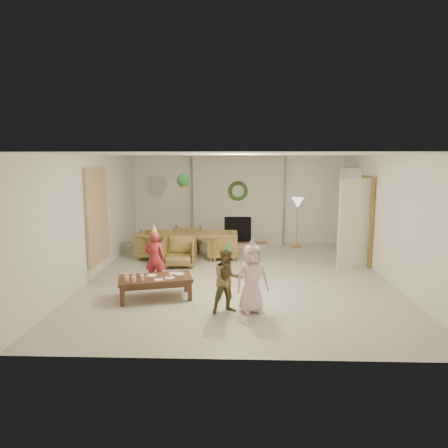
{
  "coord_description": "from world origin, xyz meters",
  "views": [
    {
      "loc": [
        -0.02,
        -8.12,
        2.42
      ],
      "look_at": [
        -0.3,
        0.4,
        1.05
      ],
      "focal_mm": 32.52,
      "sensor_mm": 36.0,
      "label": 1
    }
  ],
  "objects_px": {
    "dining_chair_right": "(222,245)",
    "coffee_table_top": "(155,279)",
    "dining_chair_left": "(153,245)",
    "child_pink": "(252,278)",
    "child_plaid": "(228,280)",
    "dining_table": "(184,246)",
    "dining_chair_near": "(180,252)",
    "child_red": "(155,259)",
    "dining_chair_far": "(187,239)"
  },
  "relations": [
    {
      "from": "dining_table",
      "to": "dining_chair_near",
      "type": "xyz_separation_m",
      "value": [
        0.01,
        -0.76,
        0.03
      ]
    },
    {
      "from": "dining_table",
      "to": "child_red",
      "type": "height_order",
      "value": "child_red"
    },
    {
      "from": "dining_chair_left",
      "to": "child_pink",
      "type": "height_order",
      "value": "child_pink"
    },
    {
      "from": "child_pink",
      "to": "dining_table",
      "type": "bearing_deg",
      "value": 95.93
    },
    {
      "from": "dining_chair_far",
      "to": "dining_chair_right",
      "type": "distance_m",
      "value": 1.21
    },
    {
      "from": "dining_chair_left",
      "to": "child_pink",
      "type": "distance_m",
      "value": 4.2
    },
    {
      "from": "dining_chair_near",
      "to": "dining_chair_far",
      "type": "xyz_separation_m",
      "value": [
        -0.01,
        1.52,
        0.0
      ]
    },
    {
      "from": "dining_chair_right",
      "to": "dining_table",
      "type": "bearing_deg",
      "value": -90.0
    },
    {
      "from": "dining_chair_far",
      "to": "child_red",
      "type": "bearing_deg",
      "value": 84.6
    },
    {
      "from": "dining_chair_near",
      "to": "child_pink",
      "type": "xyz_separation_m",
      "value": [
        1.54,
        -2.75,
        0.21
      ]
    },
    {
      "from": "child_plaid",
      "to": "dining_chair_left",
      "type": "bearing_deg",
      "value": 96.44
    },
    {
      "from": "dining_chair_left",
      "to": "child_red",
      "type": "relative_size",
      "value": 0.69
    },
    {
      "from": "dining_chair_near",
      "to": "child_plaid",
      "type": "xyz_separation_m",
      "value": [
        1.16,
        -2.8,
        0.19
      ]
    },
    {
      "from": "dining_chair_near",
      "to": "dining_chair_far",
      "type": "height_order",
      "value": "same"
    },
    {
      "from": "dining_chair_near",
      "to": "child_pink",
      "type": "height_order",
      "value": "child_pink"
    },
    {
      "from": "dining_table",
      "to": "child_red",
      "type": "bearing_deg",
      "value": -97.23
    },
    {
      "from": "dining_chair_far",
      "to": "child_red",
      "type": "distance_m",
      "value": 3.0
    },
    {
      "from": "dining_chair_right",
      "to": "dining_chair_near",
      "type": "bearing_deg",
      "value": -51.34
    },
    {
      "from": "dining_chair_left",
      "to": "child_red",
      "type": "xyz_separation_m",
      "value": [
        0.5,
        -2.21,
        0.2
      ]
    },
    {
      "from": "dining_chair_far",
      "to": "dining_chair_right",
      "type": "xyz_separation_m",
      "value": [
        0.95,
        -0.75,
        0.0
      ]
    },
    {
      "from": "child_red",
      "to": "dining_chair_far",
      "type": "bearing_deg",
      "value": -94.75
    },
    {
      "from": "dining_chair_near",
      "to": "dining_chair_left",
      "type": "height_order",
      "value": "same"
    },
    {
      "from": "dining_chair_right",
      "to": "child_plaid",
      "type": "relative_size",
      "value": 0.7
    },
    {
      "from": "dining_chair_near",
      "to": "child_plaid",
      "type": "bearing_deg",
      "value": -68.14
    },
    {
      "from": "dining_table",
      "to": "child_pink",
      "type": "bearing_deg",
      "value": -66.73
    },
    {
      "from": "dining_chair_right",
      "to": "coffee_table_top",
      "type": "bearing_deg",
      "value": -20.28
    },
    {
      "from": "dining_chair_right",
      "to": "coffee_table_top",
      "type": "height_order",
      "value": "dining_chair_right"
    },
    {
      "from": "dining_chair_far",
      "to": "dining_chair_left",
      "type": "relative_size",
      "value": 1.0
    },
    {
      "from": "dining_chair_right",
      "to": "coffee_table_top",
      "type": "xyz_separation_m",
      "value": [
        -1.06,
        -2.96,
        0.02
      ]
    },
    {
      "from": "dining_chair_left",
      "to": "dining_chair_right",
      "type": "height_order",
      "value": "same"
    },
    {
      "from": "dining_chair_left",
      "to": "child_plaid",
      "type": "distance_m",
      "value": 4.04
    },
    {
      "from": "dining_chair_right",
      "to": "child_plaid",
      "type": "height_order",
      "value": "child_plaid"
    },
    {
      "from": "dining_chair_far",
      "to": "child_red",
      "type": "xyz_separation_m",
      "value": [
        -0.25,
        -2.98,
        0.2
      ]
    },
    {
      "from": "dining_chair_far",
      "to": "child_pink",
      "type": "relative_size",
      "value": 0.67
    },
    {
      "from": "coffee_table_top",
      "to": "dining_chair_near",
      "type": "bearing_deg",
      "value": 71.98
    },
    {
      "from": "dining_chair_near",
      "to": "dining_chair_right",
      "type": "relative_size",
      "value": 1.0
    },
    {
      "from": "dining_table",
      "to": "dining_chair_far",
      "type": "xyz_separation_m",
      "value": [
        -0.01,
        0.76,
        0.03
      ]
    },
    {
      "from": "dining_table",
      "to": "dining_chair_far",
      "type": "bearing_deg",
      "value": 90.0
    },
    {
      "from": "child_red",
      "to": "dining_chair_left",
      "type": "bearing_deg",
      "value": -77.23
    },
    {
      "from": "coffee_table_top",
      "to": "child_plaid",
      "type": "distance_m",
      "value": 1.43
    },
    {
      "from": "dining_chair_near",
      "to": "dining_chair_right",
      "type": "xyz_separation_m",
      "value": [
        0.94,
        0.77,
        0.0
      ]
    },
    {
      "from": "dining_chair_near",
      "to": "dining_chair_right",
      "type": "height_order",
      "value": "same"
    },
    {
      "from": "coffee_table_top",
      "to": "dining_table",
      "type": "bearing_deg",
      "value": 72.93
    },
    {
      "from": "child_plaid",
      "to": "child_pink",
      "type": "height_order",
      "value": "child_pink"
    },
    {
      "from": "child_red",
      "to": "child_pink",
      "type": "distance_m",
      "value": 2.22
    },
    {
      "from": "dining_chair_far",
      "to": "dining_chair_right",
      "type": "bearing_deg",
      "value": 141.34
    },
    {
      "from": "child_red",
      "to": "dining_chair_near",
      "type": "bearing_deg",
      "value": -100.25
    },
    {
      "from": "child_red",
      "to": "child_pink",
      "type": "relative_size",
      "value": 0.97
    },
    {
      "from": "child_plaid",
      "to": "dining_chair_near",
      "type": "bearing_deg",
      "value": 90.45
    },
    {
      "from": "coffee_table_top",
      "to": "child_plaid",
      "type": "bearing_deg",
      "value": -40.5
    }
  ]
}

